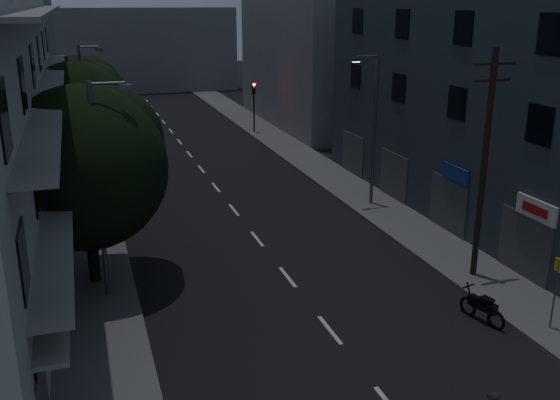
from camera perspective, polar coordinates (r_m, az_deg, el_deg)
ground at (r=38.31m, az=-6.04°, el=1.36°), size 160.00×160.00×0.00m
sidewalk_left at (r=37.55m, az=-17.29°, el=0.41°), size 3.00×90.00×0.15m
sidewalk_right at (r=40.43m, az=4.40°, el=2.39°), size 3.00×90.00×0.15m
lane_markings at (r=44.23m, az=-7.77°, el=3.53°), size 0.15×60.50×0.01m
building_right at (r=32.13m, az=19.78°, el=7.31°), size 6.19×28.00×11.00m
building_far_left at (r=59.24m, az=-23.09°, el=13.73°), size 6.00×20.00×16.00m
building_far_right at (r=56.63m, az=2.19°, el=13.43°), size 6.00×20.00×13.00m
building_far_end at (r=81.55m, az=-13.09°, el=13.26°), size 24.00×8.00×10.00m
tree_near at (r=24.58m, az=-17.33°, el=3.40°), size 6.27×6.27×7.74m
tree_mid at (r=37.06m, az=-17.92°, el=7.70°), size 6.07×6.07×7.47m
tree_far at (r=44.09m, az=-17.85°, el=8.99°), size 5.84×5.84×7.22m
traffic_signal_far_right at (r=52.79m, az=-2.40°, el=9.40°), size 0.28×0.37×4.10m
traffic_signal_far_left at (r=50.68m, az=-16.78°, el=8.32°), size 0.28×0.37×4.10m
street_lamp_left_near at (r=23.17m, az=-16.03°, el=1.67°), size 1.51×0.25×8.00m
street_lamp_right at (r=33.49m, az=8.45°, el=6.98°), size 1.51×0.25×8.00m
street_lamp_left_far at (r=41.68m, az=-17.33°, el=8.47°), size 1.51×0.25×8.00m
utility_pole at (r=25.22m, az=18.19°, el=3.38°), size 1.80×0.24×9.00m
bus_stop_sign at (r=22.76m, az=23.98°, el=-6.77°), size 0.06×0.35×2.52m
motorcycle at (r=23.20m, az=18.00°, el=-9.40°), size 0.75×1.93×1.26m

